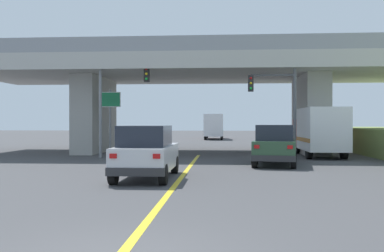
{
  "coord_description": "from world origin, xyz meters",
  "views": [
    {
      "loc": [
        1.66,
        -6.7,
        2.15
      ],
      "look_at": [
        -0.05,
        16.54,
        1.95
      ],
      "focal_mm": 40.93,
      "sensor_mm": 36.0,
      "label": 1
    }
  ],
  "objects_px": {
    "highway_sign": "(110,108)",
    "semi_truck_distant": "(214,126)",
    "traffic_signal_nearside": "(279,99)",
    "box_truck": "(319,131)",
    "traffic_signal_farside": "(116,93)",
    "suv_crossing": "(276,145)",
    "suv_lead": "(146,152)"
  },
  "relations": [
    {
      "from": "highway_sign",
      "to": "semi_truck_distant",
      "type": "distance_m",
      "value": 28.41
    },
    {
      "from": "highway_sign",
      "to": "traffic_signal_nearside",
      "type": "bearing_deg",
      "value": -8.71
    },
    {
      "from": "box_truck",
      "to": "semi_truck_distant",
      "type": "bearing_deg",
      "value": 104.78
    },
    {
      "from": "traffic_signal_nearside",
      "to": "highway_sign",
      "type": "distance_m",
      "value": 10.65
    },
    {
      "from": "traffic_signal_farside",
      "to": "box_truck",
      "type": "bearing_deg",
      "value": 9.01
    },
    {
      "from": "suv_crossing",
      "to": "semi_truck_distant",
      "type": "xyz_separation_m",
      "value": [
        -3.86,
        33.28,
        0.64
      ]
    },
    {
      "from": "suv_lead",
      "to": "traffic_signal_nearside",
      "type": "xyz_separation_m",
      "value": [
        6.15,
        9.57,
        2.5
      ]
    },
    {
      "from": "suv_lead",
      "to": "semi_truck_distant",
      "type": "xyz_separation_m",
      "value": [
        1.64,
        38.91,
        0.64
      ]
    },
    {
      "from": "suv_lead",
      "to": "highway_sign",
      "type": "distance_m",
      "value": 12.18
    },
    {
      "from": "traffic_signal_nearside",
      "to": "traffic_signal_farside",
      "type": "relative_size",
      "value": 0.91
    },
    {
      "from": "suv_lead",
      "to": "box_truck",
      "type": "xyz_separation_m",
      "value": [
        8.89,
        11.44,
        0.58
      ]
    },
    {
      "from": "suv_lead",
      "to": "highway_sign",
      "type": "xyz_separation_m",
      "value": [
        -4.37,
        11.18,
        2.06
      ]
    },
    {
      "from": "semi_truck_distant",
      "to": "box_truck",
      "type": "bearing_deg",
      "value": -75.22
    },
    {
      "from": "box_truck",
      "to": "traffic_signal_farside",
      "type": "bearing_deg",
      "value": -170.99
    },
    {
      "from": "traffic_signal_farside",
      "to": "highway_sign",
      "type": "height_order",
      "value": "traffic_signal_farside"
    },
    {
      "from": "suv_lead",
      "to": "suv_crossing",
      "type": "distance_m",
      "value": 7.88
    },
    {
      "from": "box_truck",
      "to": "traffic_signal_nearside",
      "type": "bearing_deg",
      "value": -145.81
    },
    {
      "from": "traffic_signal_farside",
      "to": "semi_truck_distant",
      "type": "distance_m",
      "value": 29.98
    },
    {
      "from": "box_truck",
      "to": "semi_truck_distant",
      "type": "relative_size",
      "value": 0.92
    },
    {
      "from": "suv_lead",
      "to": "suv_crossing",
      "type": "height_order",
      "value": "same"
    },
    {
      "from": "suv_lead",
      "to": "suv_crossing",
      "type": "xyz_separation_m",
      "value": [
        5.5,
        5.63,
        -0.0
      ]
    },
    {
      "from": "suv_crossing",
      "to": "traffic_signal_farside",
      "type": "xyz_separation_m",
      "value": [
        -9.04,
        3.83,
        2.88
      ]
    },
    {
      "from": "traffic_signal_nearside",
      "to": "highway_sign",
      "type": "relative_size",
      "value": 1.29
    },
    {
      "from": "suv_lead",
      "to": "semi_truck_distant",
      "type": "height_order",
      "value": "semi_truck_distant"
    },
    {
      "from": "suv_crossing",
      "to": "semi_truck_distant",
      "type": "height_order",
      "value": "semi_truck_distant"
    },
    {
      "from": "traffic_signal_nearside",
      "to": "semi_truck_distant",
      "type": "relative_size",
      "value": 0.76
    },
    {
      "from": "box_truck",
      "to": "highway_sign",
      "type": "distance_m",
      "value": 13.35
    },
    {
      "from": "traffic_signal_nearside",
      "to": "semi_truck_distant",
      "type": "xyz_separation_m",
      "value": [
        -4.51,
        29.34,
        -1.87
      ]
    },
    {
      "from": "suv_crossing",
      "to": "highway_sign",
      "type": "bearing_deg",
      "value": 160.08
    },
    {
      "from": "suv_lead",
      "to": "suv_crossing",
      "type": "relative_size",
      "value": 1.0
    },
    {
      "from": "traffic_signal_farside",
      "to": "suv_crossing",
      "type": "bearing_deg",
      "value": -22.95
    },
    {
      "from": "traffic_signal_nearside",
      "to": "traffic_signal_farside",
      "type": "height_order",
      "value": "traffic_signal_farside"
    }
  ]
}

